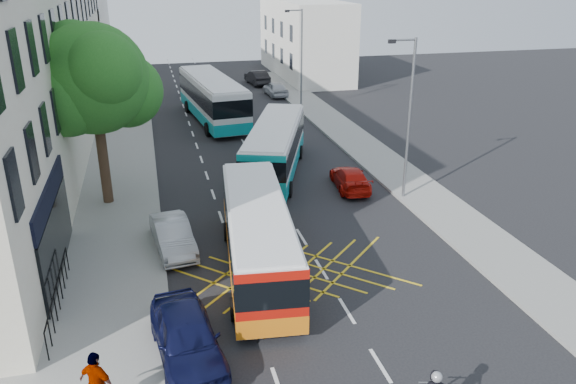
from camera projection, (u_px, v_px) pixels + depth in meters
ground at (380, 366)px, 16.94m from camera, size 120.00×120.00×0.00m
pavement_left at (109, 203)px, 28.49m from camera, size 5.00×70.00×0.15m
pavement_right at (400, 176)px, 32.11m from camera, size 3.00×70.00×0.15m
terrace_main at (6, 48)px, 33.30m from camera, size 8.30×45.00×13.50m
terrace_far at (67, 28)px, 61.41m from camera, size 8.00×20.00×10.00m
building_right at (304, 38)px, 61.15m from camera, size 6.00×18.00×8.00m
street_tree at (93, 80)px, 26.14m from camera, size 6.30×5.70×8.80m
lamp_near at (408, 112)px, 27.42m from camera, size 1.45×0.15×8.00m
lamp_far at (300, 55)px, 45.43m from camera, size 1.45×0.15×8.00m
railings at (58, 295)px, 19.24m from camera, size 0.08×5.60×1.14m
bus_near at (258, 235)px, 21.82m from camera, size 3.36×10.21×2.82m
bus_mid at (275, 148)px, 32.14m from camera, size 5.91×10.70×2.95m
bus_far at (212, 98)px, 43.29m from camera, size 4.15×12.38×3.42m
parked_car_blue at (187, 337)px, 16.99m from camera, size 2.36×4.76×1.56m
parked_car_silver at (173, 236)px, 23.63m from camera, size 1.91×4.21×1.34m
red_hatchback at (350, 178)px, 30.31m from camera, size 2.09×4.21×1.18m
distant_car_grey at (196, 88)px, 52.76m from camera, size 2.50×4.63×1.23m
distant_car_silver at (276, 89)px, 52.23m from camera, size 1.87×4.14×1.38m
distant_car_dark at (257, 77)px, 57.35m from camera, size 2.06×4.54×1.44m
pedestrian_far at (97, 384)px, 14.61m from camera, size 1.16×1.04×1.89m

